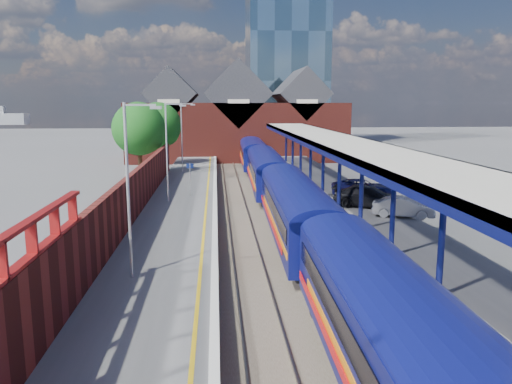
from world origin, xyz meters
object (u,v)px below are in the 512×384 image
parked_car_dark (369,197)px  parked_car_silver (403,207)px  platform_sign (190,174)px  lamp_post_c (169,146)px  train (278,184)px  lamp_post_d (183,133)px  parked_car_blue (362,188)px  lamp_post_b (131,180)px

parked_car_dark → parked_car_silver: bearing=-135.1°
platform_sign → parked_car_silver: platform_sign is taller
lamp_post_c → train: bearing=1.0°
parked_car_dark → train: bearing=85.6°
lamp_post_d → parked_car_blue: size_ratio=1.51×
parked_car_silver → parked_car_blue: parked_car_blue is taller
lamp_post_b → parked_car_dark: bearing=43.2°
lamp_post_d → parked_car_dark: size_ratio=1.44×
lamp_post_d → parked_car_silver: size_ratio=1.86×
lamp_post_b → parked_car_dark: (13.70, 12.86, -3.29)m
train → parked_car_dark: 6.71m
platform_sign → parked_car_dark: platform_sign is taller
train → lamp_post_b: (-7.86, -16.14, 2.87)m
train → parked_car_dark: bearing=-29.3°
lamp_post_b → platform_sign: size_ratio=2.80×
lamp_post_d → train: bearing=-63.7°
parked_car_silver → parked_car_dark: (-1.16, 3.19, 0.08)m
parked_car_dark → parked_car_blue: size_ratio=1.05×
lamp_post_b → platform_sign: 18.20m
lamp_post_d → parked_car_silver: 27.03m
parked_car_silver → parked_car_dark: size_ratio=0.78×
platform_sign → parked_car_blue: size_ratio=0.54×
lamp_post_d → platform_sign: bearing=-84.4°
lamp_post_c → parked_car_blue: (14.36, 0.81, -3.35)m
lamp_post_c → parked_car_blue: lamp_post_c is taller
lamp_post_c → platform_sign: size_ratio=2.80×
lamp_post_b → parked_car_silver: lamp_post_b is taller
train → parked_car_silver: size_ratio=17.50×
lamp_post_d → parked_car_dark: (13.70, -19.14, -3.29)m
platform_sign → train: bearing=-16.0°
lamp_post_d → parked_car_silver: (14.86, -22.33, -3.37)m
parked_car_dark → lamp_post_c: bearing=102.0°
parked_car_silver → train: bearing=68.7°
train → platform_sign: 6.78m
lamp_post_c → parked_car_dark: size_ratio=1.44×
lamp_post_b → parked_car_blue: lamp_post_b is taller
train → parked_car_dark: size_ratio=13.60×
parked_car_silver → parked_car_blue: size_ratio=0.81×
train → lamp_post_c: 8.36m
lamp_post_c → platform_sign: (1.36, 2.00, -2.30)m
parked_car_blue → parked_car_silver: bearing=-162.0°
lamp_post_c → parked_car_silver: size_ratio=1.86×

